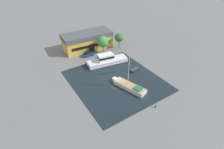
# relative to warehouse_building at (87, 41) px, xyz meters

# --- Properties ---
(ground_plane) EXTENTS (440.00, 440.00, 0.00)m
(ground_plane) POSITION_rel_warehouse_building_xyz_m (-2.81, -24.23, -3.20)
(ground_plane) COLOR slate
(water_canal) EXTENTS (24.84, 27.23, 0.01)m
(water_canal) POSITION_rel_warehouse_building_xyz_m (-2.81, -24.23, -3.20)
(water_canal) COLOR black
(water_canal) RESTS_ON ground
(warehouse_building) EXTENTS (19.56, 9.36, 6.34)m
(warehouse_building) POSITION_rel_warehouse_building_xyz_m (0.00, 0.00, 0.00)
(warehouse_building) COLOR gold
(warehouse_building) RESTS_ON ground
(quay_tree_near_building) EXTENTS (4.28, 4.28, 6.70)m
(quay_tree_near_building) POSITION_rel_warehouse_building_xyz_m (3.10, -6.91, 1.35)
(quay_tree_near_building) COLOR brown
(quay_tree_near_building) RESTS_ON ground
(quay_tree_by_water) EXTENTS (3.57, 3.57, 5.99)m
(quay_tree_by_water) POSITION_rel_warehouse_building_xyz_m (10.90, -6.23, 0.99)
(quay_tree_by_water) COLOR brown
(quay_tree_by_water) RESTS_ON ground
(parked_car) EXTENTS (4.26, 1.88, 1.73)m
(parked_car) POSITION_rel_warehouse_building_xyz_m (-3.00, -6.02, -2.35)
(parked_car) COLOR navy
(parked_car) RESTS_ON ground
(sailboat_moored) EXTENTS (5.51, 10.93, 11.33)m
(sailboat_moored) POSITION_rel_warehouse_building_xyz_m (-1.62, -29.33, -2.53)
(sailboat_moored) COLOR silver
(sailboat_moored) RESTS_ON water_canal
(motor_cruiser) EXTENTS (14.32, 6.13, 3.77)m
(motor_cruiser) POSITION_rel_warehouse_building_xyz_m (0.04, -14.59, -1.85)
(motor_cruiser) COLOR silver
(motor_cruiser) RESTS_ON water_canal
(small_dinghy) EXTENTS (3.49, 1.82, 0.63)m
(small_dinghy) POSITION_rel_warehouse_building_xyz_m (5.45, -23.12, -2.88)
(small_dinghy) COLOR #19234C
(small_dinghy) RESTS_ON water_canal
(mooring_bollard) EXTENTS (0.38, 0.38, 0.85)m
(mooring_bollard) POSITION_rel_warehouse_building_xyz_m (-0.67, -38.85, -2.75)
(mooring_bollard) COLOR #47474C
(mooring_bollard) RESTS_ON ground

